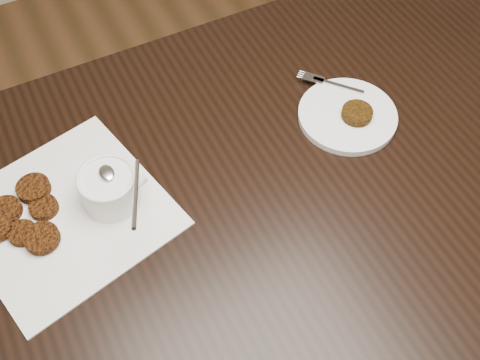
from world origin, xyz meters
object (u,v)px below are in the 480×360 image
plate_with_patty (348,113)px  napkin (66,214)px  table (257,278)px  sauce_ramekin (106,177)px

plate_with_patty → napkin: bearing=176.6°
napkin → plate_with_patty: 0.58m
table → plate_with_patty: 0.46m
napkin → sauce_ramekin: bearing=-6.8°
napkin → table: bearing=-18.3°
napkin → sauce_ramekin: 0.11m
sauce_ramekin → plate_with_patty: bearing=-2.8°
sauce_ramekin → plate_with_patty: size_ratio=0.71×
table → napkin: bearing=161.7°
plate_with_patty → table: bearing=-162.0°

